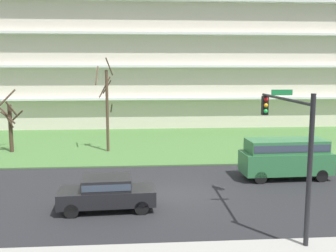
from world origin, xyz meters
name	(u,v)px	position (x,y,z in m)	size (l,w,h in m)	color
ground	(177,194)	(0.00, 0.00, 0.00)	(160.00, 160.00, 0.00)	#232326
grass_lawn_strip	(161,143)	(0.00, 14.00, 0.04)	(80.00, 16.00, 0.08)	#477238
apartment_building	(154,52)	(0.00, 27.99, 8.34)	(46.38, 12.92, 16.69)	beige
tree_far_left	(10,123)	(-11.78, 11.12, 2.30)	(2.07, 1.86, 4.87)	#423023
tree_left	(107,106)	(-4.37, 10.82, 3.60)	(1.33, 1.53, 7.29)	#4C3828
sedan_black_near_left	(107,192)	(-3.45, -2.00, 0.87)	(4.49, 2.04, 1.57)	black
van_green_center_left	(286,156)	(6.70, 2.50, 1.40)	(5.26, 2.17, 2.36)	#2D6B3D
traffic_signal_mast	(289,134)	(4.04, -4.61, 3.92)	(0.90, 5.56, 5.66)	black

